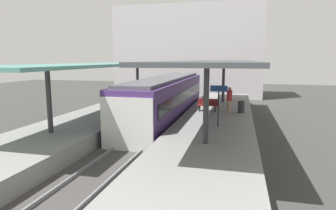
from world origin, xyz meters
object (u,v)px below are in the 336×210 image
litter_bin (241,107)px  passenger_near_bench (229,100)px  platform_bench (208,105)px  commuter_train (166,99)px  platform_sign (219,97)px

litter_bin → passenger_near_bench: passenger_near_bench is taller
litter_bin → passenger_near_bench: (-0.78, -0.24, 0.51)m
platform_bench → passenger_near_bench: size_ratio=0.80×
passenger_near_bench → commuter_train: bearing=171.8°
commuter_train → platform_sign: 6.45m
commuter_train → platform_sign: (4.09, -4.90, 0.90)m
litter_bin → platform_sign: bearing=-105.0°
litter_bin → passenger_near_bench: size_ratio=0.46×
platform_bench → platform_sign: bearing=-77.0°
platform_bench → litter_bin: platform_bench is taller
commuter_train → platform_bench: (3.03, -0.31, -0.26)m
passenger_near_bench → platform_sign: bearing=-95.6°
commuter_train → litter_bin: commuter_train is taller
platform_sign → passenger_near_bench: size_ratio=1.27×
platform_sign → litter_bin: platform_sign is taller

